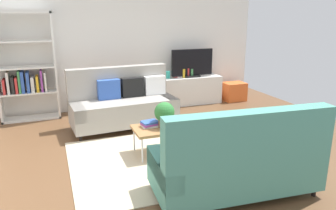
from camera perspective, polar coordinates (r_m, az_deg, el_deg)
The scene contains 19 objects.
ground_plane at distance 5.03m, azimuth -1.13°, elevation -8.38°, with size 7.68×7.68×0.00m, color brown.
wall_far at distance 7.32m, azimuth -8.50°, elevation 10.82°, with size 6.40×0.12×2.90m, color white.
area_rug at distance 4.87m, azimuth 0.58°, elevation -9.14°, with size 2.90×2.20×0.01m, color beige.
couch_beige at distance 6.10m, azimuth -7.84°, elevation 0.34°, with size 1.96×0.98×1.10m.
couch_green at distance 3.83m, azimuth 11.90°, elevation -9.51°, with size 1.96×0.97×1.10m.
coffee_table at distance 4.92m, azimuth 0.31°, elevation -4.04°, with size 1.10×0.56×0.42m.
tv_console at distance 7.67m, azimuth 4.09°, elevation 2.60°, with size 1.40×0.44×0.64m, color silver.
tv at distance 7.53m, azimuth 4.25°, elevation 7.26°, with size 1.00×0.20×0.64m.
bookshelf at distance 6.93m, azimuth -23.64°, elevation 5.32°, with size 1.10×0.36×2.10m.
storage_trunk at distance 8.11m, azimuth 11.48°, elevation 2.33°, with size 0.52×0.40×0.44m, color orange.
potted_plant at distance 4.81m, azimuth -0.62°, elevation -1.51°, with size 0.30×0.30×0.38m.
table_book_0 at distance 4.89m, azimuth -3.17°, elevation -3.64°, with size 0.24×0.18×0.03m, color silver.
table_book_1 at distance 4.88m, azimuth -3.17°, elevation -3.32°, with size 0.24×0.18×0.03m, color purple.
table_book_2 at distance 4.87m, azimuth -3.18°, elevation -3.01°, with size 0.24×0.18×0.03m, color #3359B2.
vase_0 at distance 7.42m, azimuth -0.12°, elevation 5.35°, with size 0.13×0.13×0.16m, color #33B29E.
vase_1 at distance 7.48m, azimuth 1.24°, elevation 5.53°, with size 0.12×0.12×0.18m, color #B24C4C.
bottle_0 at distance 7.46m, azimuth 2.80°, elevation 5.57°, with size 0.06×0.06×0.20m, color gold.
bottle_1 at distance 7.51m, azimuth 3.59°, elevation 5.64°, with size 0.04×0.04×0.21m, color red.
bottle_2 at distance 7.55m, azimuth 4.22°, elevation 5.62°, with size 0.06×0.06×0.19m, color #3F8C4C.
Camera 1 is at (-1.49, -4.34, 2.05)m, focal length 34.78 mm.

